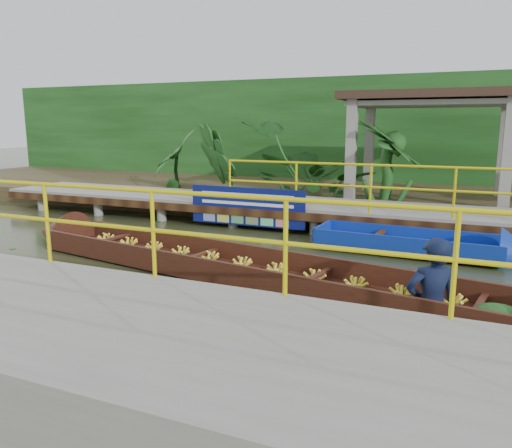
% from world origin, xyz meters
% --- Properties ---
extents(ground, '(80.00, 80.00, 0.00)m').
position_xyz_m(ground, '(0.00, 0.00, 0.00)').
color(ground, '#282F17').
rests_on(ground, ground).
extents(land_strip, '(30.00, 8.00, 0.45)m').
position_xyz_m(land_strip, '(0.00, 7.50, 0.23)').
color(land_strip, '#372F1B').
rests_on(land_strip, ground).
extents(far_dock, '(16.00, 2.06, 1.66)m').
position_xyz_m(far_dock, '(0.02, 3.43, 0.48)').
color(far_dock, gray).
rests_on(far_dock, ground).
extents(near_dock, '(18.00, 2.40, 1.73)m').
position_xyz_m(near_dock, '(1.00, -4.20, 0.30)').
color(near_dock, gray).
rests_on(near_dock, ground).
extents(pavilion, '(4.40, 3.00, 3.00)m').
position_xyz_m(pavilion, '(3.00, 6.30, 2.82)').
color(pavilion, gray).
rests_on(pavilion, ground).
extents(foliage_backdrop, '(30.00, 0.80, 4.00)m').
position_xyz_m(foliage_backdrop, '(0.00, 10.00, 2.00)').
color(foliage_backdrop, '#163B13').
rests_on(foliage_backdrop, ground).
extents(vendor_boat, '(10.77, 2.85, 2.34)m').
position_xyz_m(vendor_boat, '(1.41, -0.94, 0.26)').
color(vendor_boat, '#33130D').
rests_on(vendor_boat, ground).
extents(moored_blue_boat, '(3.97, 1.24, 0.93)m').
position_xyz_m(moored_blue_boat, '(4.00, 1.76, 0.17)').
color(moored_blue_boat, navy).
rests_on(moored_blue_boat, ground).
extents(blue_banner, '(2.79, 0.04, 0.87)m').
position_xyz_m(blue_banner, '(-0.55, 2.48, 0.56)').
color(blue_banner, navy).
rests_on(blue_banner, ground).
extents(tropical_plants, '(14.25, 1.25, 1.56)m').
position_xyz_m(tropical_plants, '(1.84, 5.30, 1.23)').
color(tropical_plants, '#163B13').
rests_on(tropical_plants, ground).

